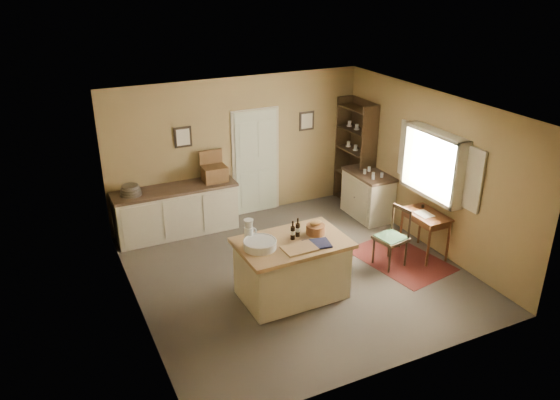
% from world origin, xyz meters
% --- Properties ---
extents(ground, '(5.00, 5.00, 0.00)m').
position_xyz_m(ground, '(0.00, 0.00, 0.00)').
color(ground, '#4E453B').
rests_on(ground, ground).
extents(wall_back, '(5.00, 0.10, 2.70)m').
position_xyz_m(wall_back, '(0.00, 2.50, 1.35)').
color(wall_back, olive).
rests_on(wall_back, ground).
extents(wall_front, '(5.00, 0.10, 2.70)m').
position_xyz_m(wall_front, '(0.00, -2.50, 1.35)').
color(wall_front, olive).
rests_on(wall_front, ground).
extents(wall_left, '(0.10, 5.00, 2.70)m').
position_xyz_m(wall_left, '(-2.50, 0.00, 1.35)').
color(wall_left, olive).
rests_on(wall_left, ground).
extents(wall_right, '(0.10, 5.00, 2.70)m').
position_xyz_m(wall_right, '(2.50, 0.00, 1.35)').
color(wall_right, olive).
rests_on(wall_right, ground).
extents(ceiling, '(5.00, 5.00, 0.00)m').
position_xyz_m(ceiling, '(0.00, 0.00, 2.70)').
color(ceiling, silver).
rests_on(ceiling, wall_back).
extents(door, '(0.97, 0.06, 2.11)m').
position_xyz_m(door, '(0.35, 2.47, 1.05)').
color(door, beige).
rests_on(door, ground).
extents(framed_prints, '(2.82, 0.02, 0.38)m').
position_xyz_m(framed_prints, '(0.20, 2.48, 1.72)').
color(framed_prints, black).
rests_on(framed_prints, ground).
extents(window, '(0.25, 1.99, 1.12)m').
position_xyz_m(window, '(2.42, -0.20, 1.55)').
color(window, '#BDB392').
rests_on(window, ground).
extents(work_island, '(1.61, 1.07, 1.20)m').
position_xyz_m(work_island, '(-0.38, -0.52, 0.48)').
color(work_island, '#BDB392').
rests_on(work_island, ground).
extents(sideboard, '(2.22, 0.63, 1.18)m').
position_xyz_m(sideboard, '(-1.34, 2.20, 0.48)').
color(sideboard, '#BDB392').
rests_on(sideboard, ground).
extents(rug, '(1.35, 1.76, 0.01)m').
position_xyz_m(rug, '(1.75, -0.37, 0.00)').
color(rug, '#4C120F').
rests_on(rug, ground).
extents(writing_desk, '(0.49, 0.80, 0.82)m').
position_xyz_m(writing_desk, '(2.20, -0.37, 0.66)').
color(writing_desk, '#3D1F0F').
rests_on(writing_desk, ground).
extents(desk_chair, '(0.52, 0.52, 0.97)m').
position_xyz_m(desk_chair, '(1.47, -0.42, 0.49)').
color(desk_chair, black).
rests_on(desk_chair, ground).
extents(right_cabinet, '(0.60, 1.07, 0.99)m').
position_xyz_m(right_cabinet, '(2.20, 1.32, 0.46)').
color(right_cabinet, '#BDB392').
rests_on(right_cabinet, ground).
extents(shelving_unit, '(0.36, 0.96, 2.13)m').
position_xyz_m(shelving_unit, '(2.36, 2.00, 1.06)').
color(shelving_unit, black).
rests_on(shelving_unit, ground).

